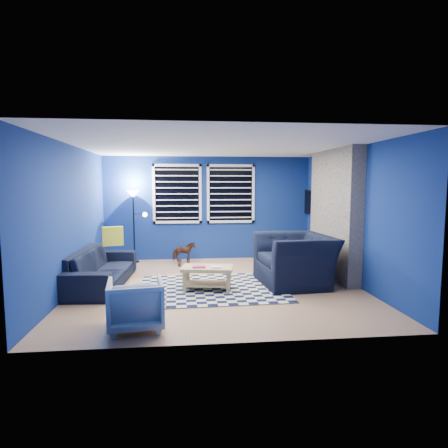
% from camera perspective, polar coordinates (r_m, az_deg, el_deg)
% --- Properties ---
extents(floor, '(5.00, 5.00, 0.00)m').
position_cam_1_polar(floor, '(6.88, -1.06, -9.33)').
color(floor, tan).
rests_on(floor, ground).
extents(ceiling, '(5.00, 5.00, 0.00)m').
position_cam_1_polar(ceiling, '(6.67, -1.10, 11.86)').
color(ceiling, white).
rests_on(ceiling, wall_back).
extents(wall_back, '(5.00, 0.00, 5.00)m').
position_cam_1_polar(wall_back, '(9.15, -2.41, 2.43)').
color(wall_back, navy).
rests_on(wall_back, floor).
extents(wall_left, '(0.00, 5.00, 5.00)m').
position_cam_1_polar(wall_left, '(6.91, -22.21, 0.83)').
color(wall_left, navy).
rests_on(wall_left, floor).
extents(wall_right, '(0.00, 5.00, 5.00)m').
position_cam_1_polar(wall_right, '(7.31, 18.85, 1.21)').
color(wall_right, navy).
rests_on(wall_right, floor).
extents(fireplace, '(0.65, 2.00, 2.50)m').
position_cam_1_polar(fireplace, '(7.71, 16.33, 1.13)').
color(fireplace, gray).
rests_on(fireplace, floor).
extents(window_left, '(1.17, 0.06, 1.42)m').
position_cam_1_polar(window_left, '(9.08, -7.15, 4.57)').
color(window_left, black).
rests_on(window_left, wall_back).
extents(window_right, '(1.17, 0.06, 1.42)m').
position_cam_1_polar(window_right, '(9.14, 1.05, 4.63)').
color(window_right, black).
rests_on(window_right, wall_back).
extents(tv, '(0.07, 1.00, 0.58)m').
position_cam_1_polar(tv, '(9.13, 13.32, 3.21)').
color(tv, black).
rests_on(tv, wall_right).
extents(rug, '(2.56, 2.08, 0.02)m').
position_cam_1_polar(rug, '(6.66, -1.89, -9.78)').
color(rug, black).
rests_on(rug, floor).
extents(sofa, '(2.28, 1.00, 0.65)m').
position_cam_1_polar(sofa, '(7.16, -18.32, -6.33)').
color(sofa, black).
rests_on(sofa, floor).
extents(armchair_big, '(1.50, 1.34, 0.91)m').
position_cam_1_polar(armchair_big, '(7.00, 10.77, -5.35)').
color(armchair_big, black).
rests_on(armchair_big, floor).
extents(armchair_bent, '(0.77, 0.78, 0.64)m').
position_cam_1_polar(armchair_bent, '(4.97, -13.31, -11.75)').
color(armchair_bent, gray).
rests_on(armchair_bent, floor).
extents(rocking_horse, '(0.37, 0.56, 0.43)m').
position_cam_1_polar(rocking_horse, '(8.67, -6.14, -4.21)').
color(rocking_horse, '#4A3017').
rests_on(rocking_horse, floor).
extents(coffee_table, '(0.94, 0.64, 0.44)m').
position_cam_1_polar(coffee_table, '(6.51, -2.57, -7.49)').
color(coffee_table, tan).
rests_on(coffee_table, rug).
extents(cabinet, '(0.70, 0.56, 0.60)m').
position_cam_1_polar(cabinet, '(9.25, 7.62, -3.71)').
color(cabinet, tan).
rests_on(cabinet, floor).
extents(floor_lamp, '(0.46, 0.28, 1.68)m').
position_cam_1_polar(floor_lamp, '(8.95, -13.53, 3.02)').
color(floor_lamp, black).
rests_on(floor_lamp, floor).
extents(throw_pillow, '(0.40, 0.21, 0.37)m').
position_cam_1_polar(throw_pillow, '(7.48, -16.59, -1.79)').
color(throw_pillow, yellow).
rests_on(throw_pillow, sofa).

